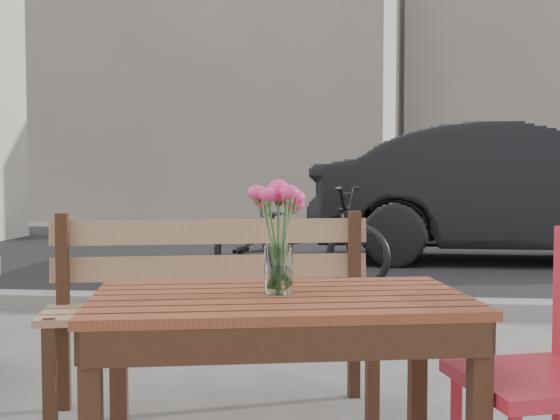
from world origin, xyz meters
name	(u,v)px	position (x,y,z in m)	size (l,w,h in m)	color
street	(316,271)	(0.00, 5.06, 0.03)	(30.00, 8.12, 0.12)	black
backdrop_buildings	(344,64)	(0.17, 14.40, 3.60)	(15.50, 4.00, 8.00)	slate
main_table	(280,332)	(0.15, -0.12, 0.57)	(1.22, 0.86, 0.68)	#5A2917
main_bench	(213,288)	(-0.25, 0.85, 0.54)	(1.49, 0.75, 0.89)	olive
main_vase	(278,223)	(0.14, -0.09, 0.90)	(0.19, 0.19, 0.34)	white
parked_car	(516,194)	(2.30, 6.38, 0.80)	(1.69, 4.86, 1.60)	black
bicycle	(298,236)	(-0.13, 4.28, 0.47)	(0.62, 1.78, 0.94)	black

